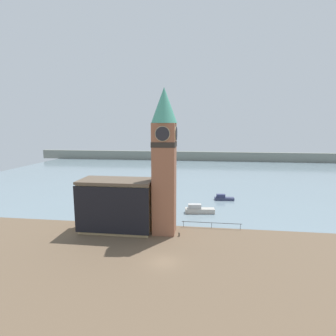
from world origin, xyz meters
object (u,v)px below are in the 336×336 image
Objects in this scene: clock_tower at (164,158)px; pier_building at (117,205)px; mooring_bollard_near at (179,234)px; boat_far at (223,198)px; boat_near at (199,210)px.

pier_building is (-8.84, -0.14, -8.79)m from clock_tower.
clock_tower is 13.55m from mooring_bollard_near.
mooring_bollard_near is at bearing -6.77° from pier_building.
clock_tower reaches higher than boat_far.
boat_far is at bearing 68.71° from mooring_bollard_near.
clock_tower reaches higher than boat_near.
boat_near reaches higher than mooring_bollard_near.
clock_tower reaches higher than pier_building.
boat_near is 12.88m from boat_far.
boat_near is at bearing 76.09° from mooring_bollard_near.
clock_tower is 18.26m from boat_near.
clock_tower is at bearing 0.93° from pier_building.
pier_building is 19.33m from boat_near.
mooring_bollard_near is (-9.48, -24.31, -0.15)m from boat_far.
clock_tower is 34.37× the size of mooring_bollard_near.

